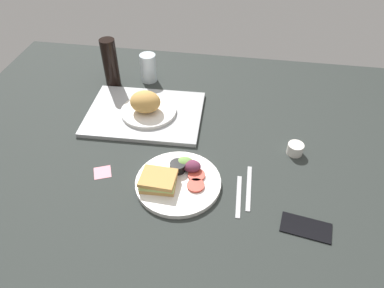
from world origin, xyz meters
TOP-DOWN VIEW (x-y plane):
  - ground_plane at (0.00, 0.00)cm, footprint 190.00×150.00cm
  - serving_tray at (-20.01, 21.39)cm, footprint 46.10×34.51cm
  - bread_plate_near at (-18.78, 21.05)cm, footprint 21.84×21.84cm
  - plate_with_salad at (-1.00, -12.19)cm, footprint 27.68×27.68cm
  - drinking_glass at (-24.58, 47.07)cm, footprint 7.01×7.01cm
  - soda_bottle at (-39.24, 40.74)cm, footprint 6.40×6.40cm
  - espresso_cup at (37.91, 8.39)cm, footprint 5.60×5.60cm
  - fork at (19.67, -14.60)cm, footprint 1.85×17.03cm
  - knife at (22.67, -10.60)cm, footprint 1.55×19.01cm
  - cell_phone at (39.67, -23.29)cm, footprint 15.39×9.46cm
  - sticky_note at (-26.16, -11.43)cm, footprint 7.34×7.34cm

SIDE VIEW (x-z plane):
  - ground_plane at x=0.00cm, z-range -3.00..0.00cm
  - sticky_note at x=-26.16cm, z-range 0.00..0.12cm
  - fork at x=19.67cm, z-range 0.00..0.50cm
  - knife at x=22.67cm, z-range 0.00..0.50cm
  - cell_phone at x=39.67cm, z-range 0.00..0.80cm
  - serving_tray at x=-20.01cm, z-range 0.00..1.60cm
  - plate_with_salad at x=-1.00cm, z-range -0.96..4.44cm
  - espresso_cup at x=37.91cm, z-range 0.00..4.00cm
  - bread_plate_near at x=-18.78cm, z-range 0.38..9.89cm
  - drinking_glass at x=-24.58cm, z-range 0.00..12.59cm
  - soda_bottle at x=-39.24cm, z-range 0.00..21.54cm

